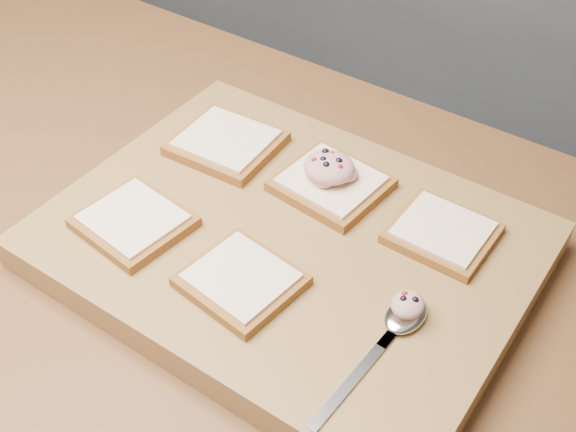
% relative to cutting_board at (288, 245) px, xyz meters
% --- Properties ---
extents(cutting_board, '(0.55, 0.42, 0.04)m').
position_rel_cutting_board_xyz_m(cutting_board, '(0.00, 0.00, 0.00)').
color(cutting_board, '#9E7643').
rests_on(cutting_board, island_counter).
extents(bread_far_left, '(0.14, 0.13, 0.02)m').
position_rel_cutting_board_xyz_m(bread_far_left, '(-0.16, 0.09, 0.03)').
color(bread_far_left, brown).
rests_on(bread_far_left, cutting_board).
extents(bread_far_center, '(0.13, 0.13, 0.02)m').
position_rel_cutting_board_xyz_m(bread_far_center, '(0.00, 0.09, 0.03)').
color(bread_far_center, brown).
rests_on(bread_far_center, cutting_board).
extents(bread_far_right, '(0.11, 0.10, 0.02)m').
position_rel_cutting_board_xyz_m(bread_far_right, '(0.15, 0.09, 0.03)').
color(bread_far_right, brown).
rests_on(bread_far_right, cutting_board).
extents(bread_near_left, '(0.13, 0.12, 0.02)m').
position_rel_cutting_board_xyz_m(bread_near_left, '(-0.15, -0.10, 0.03)').
color(bread_near_left, brown).
rests_on(bread_near_left, cutting_board).
extents(bread_near_center, '(0.13, 0.12, 0.02)m').
position_rel_cutting_board_xyz_m(bread_near_center, '(0.01, -0.10, 0.03)').
color(bread_near_center, brown).
rests_on(bread_near_center, cutting_board).
extents(tuna_salad_dollop, '(0.06, 0.06, 0.03)m').
position_rel_cutting_board_xyz_m(tuna_salad_dollop, '(-0.00, 0.09, 0.05)').
color(tuna_salad_dollop, tan).
rests_on(tuna_salad_dollop, bread_far_center).
extents(spoon, '(0.04, 0.20, 0.01)m').
position_rel_cutting_board_xyz_m(spoon, '(0.17, -0.05, 0.03)').
color(spoon, silver).
rests_on(spoon, cutting_board).
extents(spoon_salad, '(0.03, 0.04, 0.02)m').
position_rel_cutting_board_xyz_m(spoon_salad, '(0.17, -0.04, 0.04)').
color(spoon_salad, tan).
rests_on(spoon_salad, spoon).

